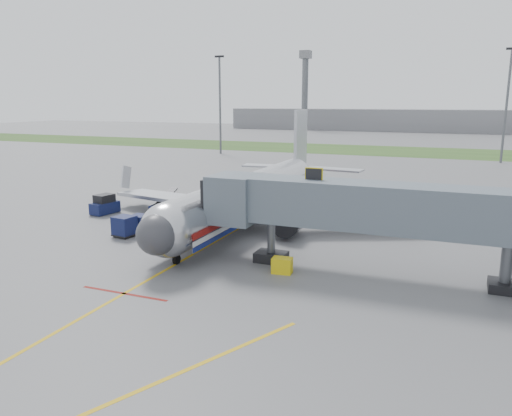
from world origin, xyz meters
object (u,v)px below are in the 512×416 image
at_px(airliner, 250,195).
at_px(ramp_worker, 204,220).
at_px(baggage_tug, 105,205).
at_px(belt_loader, 164,207).

xyz_separation_m(airliner, ramp_worker, (-3.00, -3.55, -1.88)).
bearing_deg(airliner, ramp_worker, -130.27).
bearing_deg(ramp_worker, airliner, 2.47).
bearing_deg(baggage_tug, airliner, 8.43).
distance_m(airliner, baggage_tug, 15.30).
bearing_deg(belt_loader, airliner, -4.54).
xyz_separation_m(airliner, belt_loader, (-10.01, 0.79, -2.12)).
height_order(baggage_tug, ramp_worker, baggage_tug).
relative_size(baggage_tug, belt_loader, 0.69).
height_order(baggage_tug, belt_loader, belt_loader).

